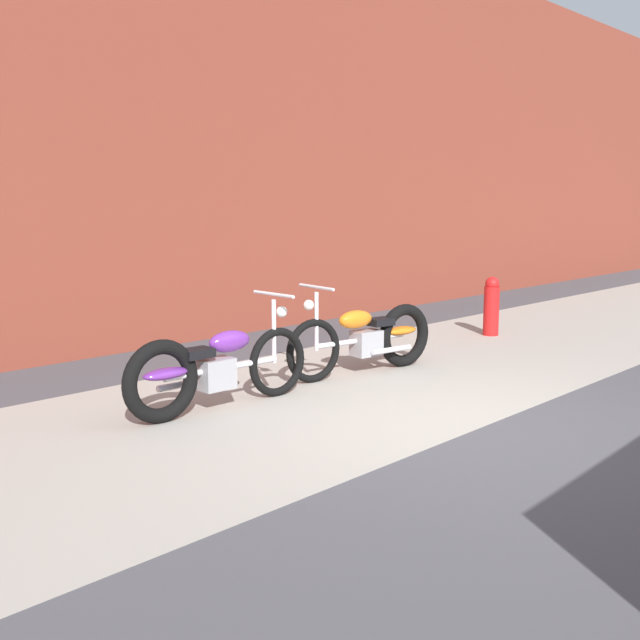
% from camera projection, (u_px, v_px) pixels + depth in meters
% --- Properties ---
extents(ground_plane, '(80.00, 80.00, 0.00)m').
position_uv_depth(ground_plane, '(474.00, 430.00, 6.14)').
color(ground_plane, '#47474C').
extents(sidewalk_slab, '(36.00, 3.50, 0.01)m').
position_uv_depth(sidewalk_slab, '(323.00, 393.00, 7.34)').
color(sidewalk_slab, '#9E998E').
rests_on(sidewalk_slab, ground).
extents(brick_building_wall, '(36.00, 0.50, 6.18)m').
position_uv_depth(brick_building_wall, '(125.00, 105.00, 9.23)').
color(brick_building_wall, brown).
rests_on(brick_building_wall, ground).
extents(motorcycle_purple, '(2.01, 0.58, 1.03)m').
position_uv_depth(motorcycle_purple, '(208.00, 369.00, 6.63)').
color(motorcycle_purple, black).
rests_on(motorcycle_purple, ground).
extents(motorcycle_orange, '(2.00, 0.65, 1.03)m').
position_uv_depth(motorcycle_orange, '(372.00, 337.00, 8.20)').
color(motorcycle_orange, black).
rests_on(motorcycle_orange, ground).
extents(fire_hydrant, '(0.22, 0.22, 0.84)m').
position_uv_depth(fire_hydrant, '(491.00, 306.00, 10.49)').
color(fire_hydrant, red).
rests_on(fire_hydrant, ground).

